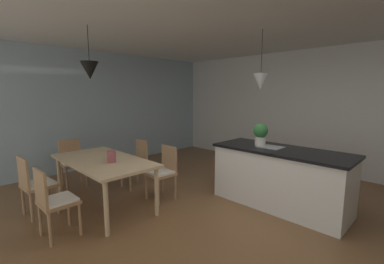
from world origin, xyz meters
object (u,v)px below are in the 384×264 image
object	(u,v)px
chair_window_end	(72,161)
kitchen_island	(280,177)
vase_on_dining_table	(111,157)
dining_table	(103,164)
chair_far_left	(136,162)
chair_near_left	(35,184)
chair_near_right	(54,200)
potted_plant_on_island	(260,133)
chair_far_right	(163,171)

from	to	relation	value
chair_window_end	kitchen_island	size ratio (longest dim) A/B	0.43
vase_on_dining_table	dining_table	bearing A→B (deg)	-178.30
chair_far_left	chair_near_left	world-z (taller)	same
chair_near_left	vase_on_dining_table	world-z (taller)	vase_on_dining_table
dining_table	chair_near_right	size ratio (longest dim) A/B	2.06
kitchen_island	potted_plant_on_island	size ratio (longest dim) A/B	5.57
chair_far_right	kitchen_island	world-z (taller)	kitchen_island
chair_near_right	vase_on_dining_table	xyz separation A→B (m)	(-0.15, 0.84, 0.36)
chair_far_left	chair_near_right	bearing A→B (deg)	-64.16
chair_near_right	chair_far_right	world-z (taller)	same
kitchen_island	vase_on_dining_table	bearing A→B (deg)	-130.60
chair_far_right	chair_window_end	size ratio (longest dim) A/B	1.00
chair_far_left	chair_near_left	size ratio (longest dim) A/B	1.00
chair_far_right	chair_near_left	distance (m)	1.84
chair_near_right	kitchen_island	size ratio (longest dim) A/B	0.43
dining_table	chair_near_right	xyz separation A→B (m)	(0.40, -0.83, -0.20)
chair_far_left	chair_window_end	bearing A→B (deg)	-136.34
dining_table	chair_near_left	size ratio (longest dim) A/B	2.06
dining_table	chair_far_left	distance (m)	0.94
chair_far_right	potted_plant_on_island	distance (m)	1.69
vase_on_dining_table	potted_plant_on_island	bearing A→B (deg)	56.21
dining_table	chair_far_left	xyz separation A→B (m)	(-0.40, 0.83, -0.20)
dining_table	potted_plant_on_island	bearing A→B (deg)	51.36
chair_window_end	chair_near_left	bearing A→B (deg)	-43.94
chair_near_left	potted_plant_on_island	world-z (taller)	potted_plant_on_island
chair_near_left	vase_on_dining_table	size ratio (longest dim) A/B	5.07
dining_table	potted_plant_on_island	distance (m)	2.50
dining_table	chair_far_right	distance (m)	0.95
chair_far_right	chair_window_end	xyz separation A→B (m)	(-1.67, -0.83, 0.00)
chair_far_right	potted_plant_on_island	size ratio (longest dim) A/B	2.40
chair_near_left	kitchen_island	xyz separation A→B (m)	(2.30, 2.75, -0.01)
chair_near_left	chair_far_right	bearing A→B (deg)	64.16
chair_window_end	chair_far_left	bearing A→B (deg)	43.66
chair_far_left	chair_far_right	bearing A→B (deg)	0.00
vase_on_dining_table	chair_far_left	bearing A→B (deg)	128.55
dining_table	chair_near_right	world-z (taller)	chair_near_right
chair_near_left	chair_far_left	bearing A→B (deg)	90.02
chair_near_left	potted_plant_on_island	size ratio (longest dim) A/B	2.40
chair_near_right	vase_on_dining_table	distance (m)	0.92
dining_table	kitchen_island	distance (m)	2.71
chair_near_right	chair_far_left	bearing A→B (deg)	115.84
chair_window_end	chair_near_right	bearing A→B (deg)	-26.57
dining_table	potted_plant_on_island	xyz separation A→B (m)	(1.54, 1.92, 0.43)
chair_far_left	chair_far_right	size ratio (longest dim) A/B	1.00
chair_far_left	potted_plant_on_island	distance (m)	2.31
chair_far_left	potted_plant_on_island	bearing A→B (deg)	29.43
chair_window_end	kitchen_island	xyz separation A→B (m)	(3.16, 1.92, -0.01)
chair_near_right	potted_plant_on_island	size ratio (longest dim) A/B	2.40
kitchen_island	vase_on_dining_table	size ratio (longest dim) A/B	11.77
chair_near_left	potted_plant_on_island	distance (m)	3.42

